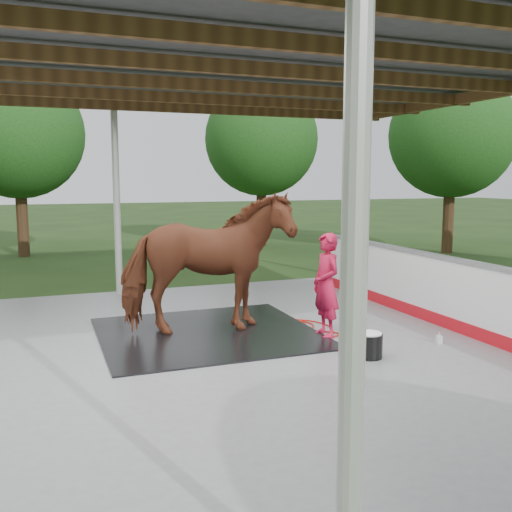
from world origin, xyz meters
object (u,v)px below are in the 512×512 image
object	(u,v)px
horse	(207,263)
dasher_board	(453,296)
wash_bucket	(369,345)
handler	(326,285)

from	to	relation	value
horse	dasher_board	bearing A→B (deg)	-101.73
horse	wash_bucket	size ratio (longest dim) A/B	6.96
dasher_board	wash_bucket	world-z (taller)	dasher_board
horse	handler	world-z (taller)	horse
handler	wash_bucket	size ratio (longest dim) A/B	4.29
handler	horse	bearing A→B (deg)	-116.29
horse	handler	bearing A→B (deg)	-109.59
dasher_board	handler	world-z (taller)	handler
dasher_board	wash_bucket	distance (m)	2.20
wash_bucket	horse	bearing A→B (deg)	131.82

